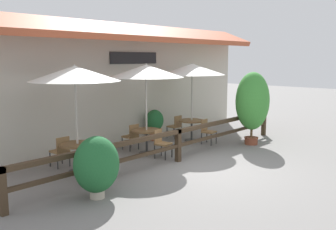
{
  "coord_description": "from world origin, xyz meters",
  "views": [
    {
      "loc": [
        -8.04,
        -5.89,
        3.0
      ],
      "look_at": [
        0.02,
        1.46,
        1.33
      ],
      "focal_mm": 40.0,
      "sensor_mm": 36.0,
      "label": 1
    }
  ],
  "objects_px": {
    "chair_middle_wallside": "(132,135)",
    "potted_plant_tall_tropical": "(155,122)",
    "patio_umbrella_near": "(75,74)",
    "chair_near_wallside": "(61,150)",
    "dining_table_near": "(78,149)",
    "dining_table_far": "(192,124)",
    "potted_plant_corner_fern": "(252,102)",
    "dining_table_middle": "(147,134)",
    "chair_far_streetside": "(207,130)",
    "chair_near_streetside": "(94,159)",
    "potted_plant_broad_leaf": "(97,165)",
    "chair_middle_streetside": "(161,142)",
    "patio_umbrella_far": "(192,69)",
    "patio_umbrella_middle": "(146,71)",
    "chair_far_wallside": "(175,125)"
  },
  "relations": [
    {
      "from": "chair_middle_wallside",
      "to": "potted_plant_tall_tropical",
      "type": "bearing_deg",
      "value": -163.52
    },
    {
      "from": "patio_umbrella_near",
      "to": "chair_middle_wallside",
      "type": "bearing_deg",
      "value": 15.85
    },
    {
      "from": "chair_near_wallside",
      "to": "dining_table_near",
      "type": "bearing_deg",
      "value": 95.23
    },
    {
      "from": "dining_table_far",
      "to": "potted_plant_corner_fern",
      "type": "distance_m",
      "value": 2.31
    },
    {
      "from": "dining_table_middle",
      "to": "dining_table_far",
      "type": "distance_m",
      "value": 2.41
    },
    {
      "from": "dining_table_near",
      "to": "chair_far_streetside",
      "type": "distance_m",
      "value": 4.99
    },
    {
      "from": "chair_near_streetside",
      "to": "chair_near_wallside",
      "type": "bearing_deg",
      "value": 83.19
    },
    {
      "from": "chair_middle_wallside",
      "to": "potted_plant_broad_leaf",
      "type": "height_order",
      "value": "potted_plant_broad_leaf"
    },
    {
      "from": "dining_table_near",
      "to": "chair_near_wallside",
      "type": "xyz_separation_m",
      "value": [
        -0.07,
        0.72,
        -0.13
      ]
    },
    {
      "from": "chair_far_streetside",
      "to": "dining_table_near",
      "type": "bearing_deg",
      "value": 165.63
    },
    {
      "from": "chair_middle_streetside",
      "to": "patio_umbrella_far",
      "type": "xyz_separation_m",
      "value": [
        2.46,
        0.81,
        2.12
      ]
    },
    {
      "from": "chair_near_streetside",
      "to": "chair_middle_streetside",
      "type": "xyz_separation_m",
      "value": [
        2.53,
        0.05,
        0.0
      ]
    },
    {
      "from": "chair_middle_wallside",
      "to": "patio_umbrella_far",
      "type": "bearing_deg",
      "value": 166.43
    },
    {
      "from": "patio_umbrella_middle",
      "to": "potted_plant_broad_leaf",
      "type": "height_order",
      "value": "patio_umbrella_middle"
    },
    {
      "from": "chair_middle_streetside",
      "to": "potted_plant_corner_fern",
      "type": "relative_size",
      "value": 0.34
    },
    {
      "from": "chair_near_streetside",
      "to": "patio_umbrella_middle",
      "type": "xyz_separation_m",
      "value": [
        2.59,
        0.75,
        2.12
      ]
    },
    {
      "from": "patio_umbrella_near",
      "to": "patio_umbrella_far",
      "type": "relative_size",
      "value": 1.0
    },
    {
      "from": "patio_umbrella_middle",
      "to": "chair_far_wallside",
      "type": "xyz_separation_m",
      "value": [
        2.35,
        0.84,
        -2.12
      ]
    },
    {
      "from": "dining_table_middle",
      "to": "patio_umbrella_far",
      "type": "bearing_deg",
      "value": 2.67
    },
    {
      "from": "chair_near_streetside",
      "to": "chair_far_streetside",
      "type": "bearing_deg",
      "value": -7.38
    },
    {
      "from": "chair_near_wallside",
      "to": "potted_plant_corner_fern",
      "type": "distance_m",
      "value": 6.59
    },
    {
      "from": "chair_near_wallside",
      "to": "chair_far_streetside",
      "type": "height_order",
      "value": "same"
    },
    {
      "from": "chair_far_streetside",
      "to": "potted_plant_tall_tropical",
      "type": "bearing_deg",
      "value": 107.79
    },
    {
      "from": "chair_near_streetside",
      "to": "chair_middle_wallside",
      "type": "height_order",
      "value": "same"
    },
    {
      "from": "chair_middle_streetside",
      "to": "chair_near_wallside",
      "type": "bearing_deg",
      "value": 140.62
    },
    {
      "from": "dining_table_far",
      "to": "potted_plant_broad_leaf",
      "type": "relative_size",
      "value": 0.68
    },
    {
      "from": "chair_near_streetside",
      "to": "chair_middle_streetside",
      "type": "distance_m",
      "value": 2.53
    },
    {
      "from": "potted_plant_corner_fern",
      "to": "potted_plant_broad_leaf",
      "type": "distance_m",
      "value": 6.82
    },
    {
      "from": "chair_far_wallside",
      "to": "potted_plant_tall_tropical",
      "type": "distance_m",
      "value": 0.88
    },
    {
      "from": "chair_near_streetside",
      "to": "potted_plant_broad_leaf",
      "type": "distance_m",
      "value": 1.47
    },
    {
      "from": "chair_near_wallside",
      "to": "chair_middle_wallside",
      "type": "xyz_separation_m",
      "value": [
        2.64,
        0.01,
        0.0
      ]
    },
    {
      "from": "chair_near_wallside",
      "to": "patio_umbrella_far",
      "type": "height_order",
      "value": "patio_umbrella_far"
    },
    {
      "from": "dining_table_middle",
      "to": "chair_far_streetside",
      "type": "bearing_deg",
      "value": -14.55
    },
    {
      "from": "chair_near_streetside",
      "to": "patio_umbrella_middle",
      "type": "bearing_deg",
      "value": 7.23
    },
    {
      "from": "chair_near_wallside",
      "to": "patio_umbrella_far",
      "type": "distance_m",
      "value": 5.5
    },
    {
      "from": "patio_umbrella_near",
      "to": "chair_far_wallside",
      "type": "distance_m",
      "value": 5.43
    },
    {
      "from": "potted_plant_corner_fern",
      "to": "potted_plant_broad_leaf",
      "type": "relative_size",
      "value": 1.86
    },
    {
      "from": "chair_far_streetside",
      "to": "dining_table_middle",
      "type": "bearing_deg",
      "value": 157.85
    },
    {
      "from": "dining_table_near",
      "to": "chair_near_streetside",
      "type": "xyz_separation_m",
      "value": [
        -0.02,
        -0.72,
        -0.13
      ]
    },
    {
      "from": "patio_umbrella_middle",
      "to": "chair_middle_wallside",
      "type": "xyz_separation_m",
      "value": [
        -0.0,
        0.7,
        -2.12
      ]
    },
    {
      "from": "chair_middle_wallside",
      "to": "potted_plant_corner_fern",
      "type": "relative_size",
      "value": 0.34
    },
    {
      "from": "patio_umbrella_far",
      "to": "potted_plant_corner_fern",
      "type": "height_order",
      "value": "patio_umbrella_far"
    },
    {
      "from": "chair_near_wallside",
      "to": "potted_plant_broad_leaf",
      "type": "height_order",
      "value": "potted_plant_broad_leaf"
    },
    {
      "from": "chair_near_wallside",
      "to": "dining_table_middle",
      "type": "height_order",
      "value": "chair_near_wallside"
    },
    {
      "from": "dining_table_middle",
      "to": "chair_far_streetside",
      "type": "xyz_separation_m",
      "value": [
        2.38,
        -0.62,
        -0.13
      ]
    },
    {
      "from": "chair_middle_streetside",
      "to": "patio_umbrella_far",
      "type": "bearing_deg",
      "value": 7.12
    },
    {
      "from": "chair_near_wallside",
      "to": "dining_table_far",
      "type": "xyz_separation_m",
      "value": [
        5.05,
        -0.57,
        0.13
      ]
    },
    {
      "from": "chair_far_wallside",
      "to": "potted_plant_tall_tropical",
      "type": "relative_size",
      "value": 0.76
    },
    {
      "from": "dining_table_near",
      "to": "chair_far_wallside",
      "type": "xyz_separation_m",
      "value": [
        4.92,
        0.87,
        -0.13
      ]
    },
    {
      "from": "chair_middle_streetside",
      "to": "chair_far_wallside",
      "type": "relative_size",
      "value": 1.0
    }
  ]
}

